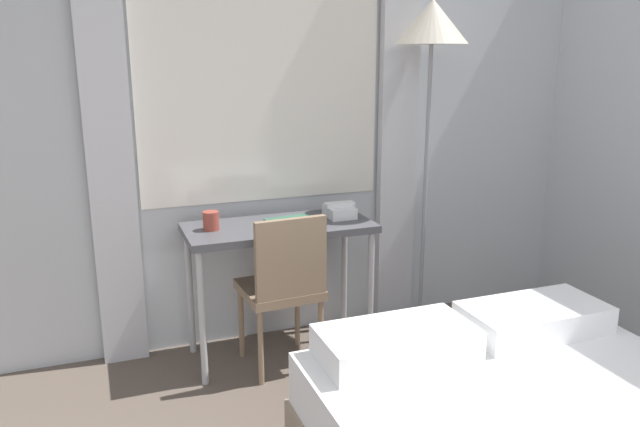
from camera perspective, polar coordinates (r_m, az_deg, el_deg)
The scene contains 7 objects.
wall_back_with_window at distance 3.63m, azimuth -3.85°, elevation 9.27°, with size 4.87×0.13×2.70m.
desk at distance 3.44m, azimuth -3.77°, elevation -2.33°, with size 1.03×0.46×0.77m.
desk_chair at distance 3.32m, azimuth -3.34°, elevation -6.30°, with size 0.42×0.42×0.88m.
standing_lamp at distance 3.66m, azimuth 10.15°, elevation 15.00°, with size 0.41×0.41×1.97m.
telephone at distance 3.55m, azimuth 1.79°, elevation 0.25°, with size 0.17×0.18×0.09m.
book at distance 3.42m, azimuth -2.68°, elevation -0.72°, with size 0.27×0.20×0.02m.
mug at distance 3.34m, azimuth -9.94°, elevation -0.65°, with size 0.09×0.09×0.10m.
Camera 1 is at (-1.06, -0.20, 1.69)m, focal length 35.00 mm.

